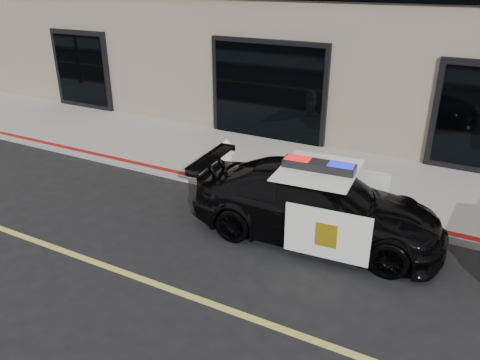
% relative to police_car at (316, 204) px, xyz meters
% --- Properties ---
extents(ground, '(120.00, 120.00, 0.00)m').
position_rel_police_car_xyz_m(ground, '(-2.04, -2.59, -0.67)').
color(ground, black).
rests_on(ground, ground).
extents(sidewalk_n, '(60.00, 3.50, 0.15)m').
position_rel_police_car_xyz_m(sidewalk_n, '(-2.04, 2.66, -0.59)').
color(sidewalk_n, gray).
rests_on(sidewalk_n, ground).
extents(police_car, '(2.49, 4.80, 1.49)m').
position_rel_police_car_xyz_m(police_car, '(0.00, 0.00, 0.00)').
color(police_car, black).
rests_on(police_car, ground).
extents(fire_hydrant, '(0.38, 0.53, 0.85)m').
position_rel_police_car_xyz_m(fire_hydrant, '(-2.71, 1.47, -0.12)').
color(fire_hydrant, silver).
rests_on(fire_hydrant, sidewalk_n).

